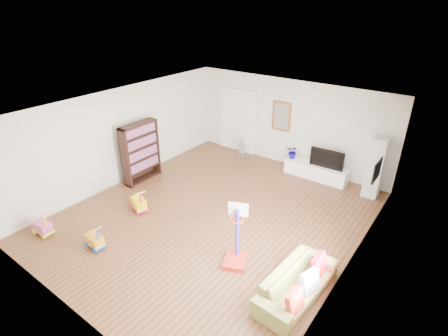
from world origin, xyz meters
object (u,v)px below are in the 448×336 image
Objects in this scene: bookshelf at (141,152)px; basketball_hoop at (236,237)px; media_console at (316,171)px; sofa at (297,284)px.

bookshelf reaches higher than basketball_hoop.
media_console is 0.99× the size of sofa.
basketball_hoop is (4.25, -1.34, -0.21)m from bookshelf.
basketball_hoop is at bearing -18.18° from bookshelf.
sofa is 1.42m from basketball_hoop.
bookshelf is 4.46m from basketball_hoop.
bookshelf is 0.93× the size of sofa.
media_console is at bearing 37.01° from bookshelf.
sofa is at bearing -14.49° from bookshelf.
bookshelf reaches higher than sofa.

